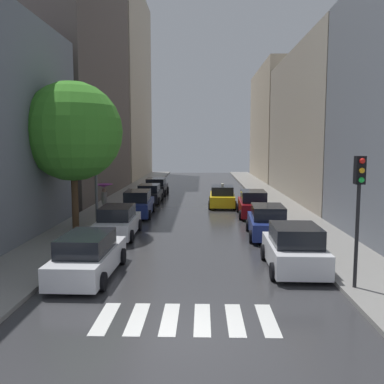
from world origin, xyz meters
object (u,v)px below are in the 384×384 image
Objects in this scene: parked_car_left_fifth at (156,187)px; street_tree_left at (73,132)px; parked_car_right_nearest at (294,249)px; taxi_midroad at (222,197)px; parked_car_left_second at (118,222)px; parked_car_right_third at (253,204)px; parked_car_left_nearest at (88,256)px; parked_car_left_fourth at (150,194)px; pedestrian_foreground at (104,192)px; parked_car_left_third at (138,204)px; traffic_light_right_corner at (359,192)px; lamp_post_left at (95,152)px; parked_car_right_second at (267,222)px.

street_tree_left is (-2.54, -17.03, 4.74)m from parked_car_left_fifth.
taxi_midroad is (-2.01, 16.23, -0.06)m from parked_car_right_nearest.
parked_car_left_fifth is (0.01, 18.02, -0.02)m from parked_car_left_second.
parked_car_right_third is at bearing -50.93° from parked_car_left_second.
parked_car_left_fourth is (-0.18, 19.17, -0.03)m from parked_car_left_nearest.
parked_car_left_second is 0.96× the size of parked_car_right_third.
pedestrian_foreground is at bearing 83.76° from street_tree_left.
parked_car_left_second is at bearing 177.71° from parked_car_left_third.
taxi_midroad is 1.02× the size of traffic_light_right_corner.
street_tree_left is 1.74m from lamp_post_left.
pedestrian_foreground is at bearing 19.43° from parked_car_left_second.
parked_car_left_fifth is at bearing -0.47° from parked_car_left_second.
parked_car_left_fifth is 0.89× the size of parked_car_right_third.
parked_car_left_third is 9.89m from parked_car_right_second.
parked_car_left_nearest is at bearing -69.95° from street_tree_left.
street_tree_left is (-10.31, 0.92, 4.69)m from parked_car_right_second.
lamp_post_left reaches higher than parked_car_right_second.
parked_car_right_nearest is 0.90× the size of parked_car_right_third.
pedestrian_foreground reaches higher than taxi_midroad.
parked_car_left_fifth is at bearing 84.33° from lamp_post_left.
parked_car_left_fourth is at bearing 34.45° from parked_car_right_second.
parked_car_right_second is 6.36m from parked_car_right_third.
traffic_light_right_corner is (11.44, -13.59, 1.56)m from pedestrian_foreground.
parked_car_left_third is 17.23m from traffic_light_right_corner.
parked_car_right_third is 2.20× the size of pedestrian_foreground.
parked_car_left_fifth is 13.97m from parked_car_right_third.
parked_car_left_second is 0.54× the size of street_tree_left.
parked_car_right_nearest is at bearing -177.44° from parked_car_right_third.
lamp_post_left is (-11.00, 9.92, 1.07)m from traffic_light_right_corner.
traffic_light_right_corner reaches higher than parked_car_left_third.
traffic_light_right_corner is at bearing -130.75° from parked_car_left_second.
parked_car_left_second is 12.60m from traffic_light_right_corner.
parked_car_left_fourth is (0.07, 12.56, -0.04)m from parked_car_left_second.
parked_car_left_nearest is 10.07m from parked_car_right_second.
traffic_light_right_corner reaches higher than pedestrian_foreground.
parked_car_right_third is at bearing -154.09° from taxi_midroad.
street_tree_left reaches higher than lamp_post_left.
traffic_light_right_corner is at bearing -97.45° from parked_car_left_nearest.
parked_car_right_nearest is 0.51× the size of street_tree_left.
parked_car_left_third reaches higher than parked_car_left_nearest.
parked_car_left_fourth is 12.77m from street_tree_left.
parked_car_left_fourth is 14.68m from parked_car_right_second.
parked_car_right_third is at bearing -28.97° from parked_car_left_nearest.
parked_car_left_fourth is 1.01× the size of parked_car_left_fifth.
taxi_midroad is 13.66m from street_tree_left.
parked_car_left_fourth is 0.55× the size of lamp_post_left.
parked_car_left_second is at bearing 152.82° from taxi_midroad.
traffic_light_right_corner is at bearing -159.47° from parked_car_left_fifth.
taxi_midroad reaches higher than parked_car_left_nearest.
parked_car_left_third is 1.11× the size of parked_car_right_nearest.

